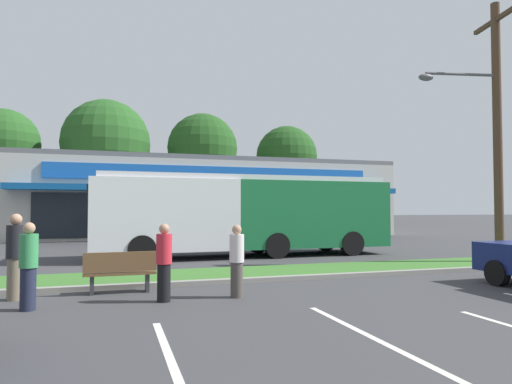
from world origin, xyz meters
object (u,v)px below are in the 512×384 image
object	(u,v)px
utility_pole	(493,123)
bus_stop_bench	(120,271)
pedestrian_far	(237,261)
city_bus	(246,213)
pedestrian_near_bench	(164,262)
pedestrian_mid	(28,266)
pedestrian_by_pole	(15,257)

from	to	relation	value
utility_pole	bus_stop_bench	world-z (taller)	utility_pole
utility_pole	pedestrian_far	world-z (taller)	utility_pole
city_bus	pedestrian_near_bench	distance (m)	9.21
pedestrian_near_bench	city_bus	bearing A→B (deg)	-130.50
utility_pole	pedestrian_mid	xyz separation A→B (m)	(-14.17, -2.94, -4.09)
city_bus	pedestrian_mid	bearing A→B (deg)	49.84
city_bus	pedestrian_far	size ratio (longest dim) A/B	7.68
pedestrian_by_pole	pedestrian_mid	bearing A→B (deg)	-40.90
utility_pole	bus_stop_bench	size ratio (longest dim) A/B	5.73
pedestrian_near_bench	utility_pole	bearing A→B (deg)	-179.56
pedestrian_by_pole	pedestrian_near_bench	bearing A→B (deg)	7.96
pedestrian_near_bench	pedestrian_far	bearing A→B (deg)	166.01
city_bus	pedestrian_by_pole	bearing A→B (deg)	43.71
pedestrian_by_pole	pedestrian_far	distance (m)	4.69
utility_pole	pedestrian_by_pole	xyz separation A→B (m)	(-14.60, -1.78, -4.01)
bus_stop_bench	pedestrian_near_bench	xyz separation A→B (m)	(0.85, -1.25, 0.31)
utility_pole	pedestrian_by_pole	bearing A→B (deg)	-173.05
city_bus	pedestrian_far	distance (m)	8.64
pedestrian_near_bench	bus_stop_bench	bearing A→B (deg)	-69.28
city_bus	pedestrian_mid	xyz separation A→B (m)	(-6.70, -8.21, -0.93)
utility_pole	pedestrian_mid	bearing A→B (deg)	-168.29
pedestrian_near_bench	pedestrian_mid	world-z (taller)	pedestrian_mid
pedestrian_mid	pedestrian_far	xyz separation A→B (m)	(4.11, 0.03, -0.05)
bus_stop_bench	pedestrian_mid	distance (m)	2.16
pedestrian_by_pole	pedestrian_mid	size ratio (longest dim) A/B	1.09
pedestrian_far	utility_pole	bearing A→B (deg)	1.38
pedestrian_by_pole	pedestrian_far	size ratio (longest dim) A/B	1.16
utility_pole	pedestrian_mid	distance (m)	15.03
utility_pole	city_bus	xyz separation A→B (m)	(-7.46, 5.27, -3.16)
city_bus	pedestrian_mid	world-z (taller)	city_bus
pedestrian_by_pole	pedestrian_far	bearing A→B (deg)	14.53
city_bus	pedestrian_by_pole	xyz separation A→B (m)	(-7.14, -7.05, -0.85)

